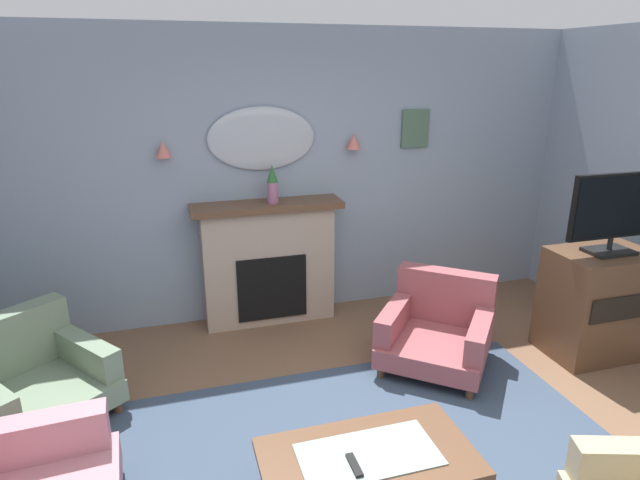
{
  "coord_description": "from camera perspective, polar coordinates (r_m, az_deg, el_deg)",
  "views": [
    {
      "loc": [
        -1.07,
        -2.13,
        2.33
      ],
      "look_at": [
        -0.03,
        1.39,
        1.11
      ],
      "focal_mm": 29.7,
      "sensor_mm": 36.0,
      "label": 1
    }
  ],
  "objects": [
    {
      "name": "wall_back",
      "position": [
        4.99,
        -3.81,
        6.78
      ],
      "size": [
        6.66,
        0.1,
        2.67
      ],
      "primitive_type": "cube",
      "color": "#8C9EB2",
      "rests_on": "ground"
    },
    {
      "name": "patterned_rug",
      "position": [
        3.46,
        6.57,
        -23.98
      ],
      "size": [
        3.2,
        2.4,
        0.01
      ],
      "primitive_type": "cube",
      "color": "#38475B",
      "rests_on": "ground"
    },
    {
      "name": "fireplace",
      "position": [
        4.95,
        -5.54,
        -2.59
      ],
      "size": [
        1.36,
        0.36,
        1.16
      ],
      "color": "tan",
      "rests_on": "ground"
    },
    {
      "name": "mantel_vase_left",
      "position": [
        4.72,
        -5.16,
        6.05
      ],
      "size": [
        0.1,
        0.1,
        0.35
      ],
      "color": "#9E6084",
      "rests_on": "fireplace"
    },
    {
      "name": "wall_mirror",
      "position": [
        4.81,
        -6.29,
        10.8
      ],
      "size": [
        0.96,
        0.06,
        0.56
      ],
      "primitive_type": "ellipsoid",
      "color": "#B2BCC6"
    },
    {
      "name": "wall_sconce_left",
      "position": [
        4.69,
        -16.56,
        9.36
      ],
      "size": [
        0.14,
        0.14,
        0.14
      ],
      "primitive_type": "cone",
      "color": "#D17066"
    },
    {
      "name": "wall_sconce_right",
      "position": [
        4.99,
        3.65,
        10.56
      ],
      "size": [
        0.14,
        0.14,
        0.14
      ],
      "primitive_type": "cone",
      "color": "#D17066"
    },
    {
      "name": "framed_picture",
      "position": [
        5.29,
        10.21,
        11.74
      ],
      "size": [
        0.28,
        0.03,
        0.36
      ],
      "primitive_type": "cube",
      "color": "#4C6B56"
    },
    {
      "name": "coffee_table",
      "position": [
        2.96,
        5.21,
        -22.89
      ],
      "size": [
        1.1,
        0.6,
        0.45
      ],
      "color": "brown",
      "rests_on": "ground"
    },
    {
      "name": "tv_remote",
      "position": [
        2.84,
        3.72,
        -23.1
      ],
      "size": [
        0.04,
        0.16,
        0.02
      ],
      "primitive_type": "cube",
      "color": "black",
      "rests_on": "coffee_table"
    },
    {
      "name": "armchair_in_corner",
      "position": [
        4.46,
        12.61,
        -9.16
      ],
      "size": [
        1.14,
        1.14,
        0.71
      ],
      "color": "#934C51",
      "rests_on": "ground"
    },
    {
      "name": "armchair_beside_couch",
      "position": [
        4.22,
        -28.61,
        -12.8
      ],
      "size": [
        1.13,
        1.14,
        0.71
      ],
      "color": "gray",
      "rests_on": "ground"
    },
    {
      "name": "tv_cabinet",
      "position": [
        4.99,
        27.71,
        -6.03
      ],
      "size": [
        0.8,
        0.57,
        0.9
      ],
      "color": "brown",
      "rests_on": "ground"
    },
    {
      "name": "tv_flatscreen",
      "position": [
        4.74,
        29.28,
        2.72
      ],
      "size": [
        0.84,
        0.24,
        0.65
      ],
      "color": "black",
      "rests_on": "tv_cabinet"
    },
    {
      "name": "potted_plant_small_fern",
      "position": [
        4.66,
        -29.52,
        -10.3
      ],
      "size": [
        0.34,
        0.35,
        0.57
      ],
      "color": "brown",
      "rests_on": "ground"
    }
  ]
}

